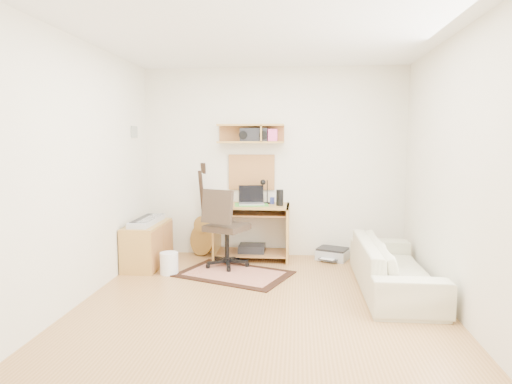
# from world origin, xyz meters

# --- Properties ---
(floor) EXTENTS (3.60, 4.00, 0.01)m
(floor) POSITION_xyz_m (0.00, 0.00, -0.01)
(floor) COLOR #B2804A
(floor) RESTS_ON ground
(ceiling) EXTENTS (3.60, 4.00, 0.01)m
(ceiling) POSITION_xyz_m (0.00, 0.00, 2.60)
(ceiling) COLOR white
(ceiling) RESTS_ON ground
(back_wall) EXTENTS (3.60, 0.01, 2.60)m
(back_wall) POSITION_xyz_m (0.00, 2.00, 1.30)
(back_wall) COLOR silver
(back_wall) RESTS_ON ground
(left_wall) EXTENTS (0.01, 4.00, 2.60)m
(left_wall) POSITION_xyz_m (-1.80, 0.00, 1.30)
(left_wall) COLOR silver
(left_wall) RESTS_ON ground
(right_wall) EXTENTS (0.01, 4.00, 2.60)m
(right_wall) POSITION_xyz_m (1.80, 0.00, 1.30)
(right_wall) COLOR silver
(right_wall) RESTS_ON ground
(wall_shelf) EXTENTS (0.90, 0.25, 0.26)m
(wall_shelf) POSITION_xyz_m (-0.30, 1.88, 1.70)
(wall_shelf) COLOR #BF8E43
(wall_shelf) RESTS_ON back_wall
(cork_board) EXTENTS (0.64, 0.03, 0.49)m
(cork_board) POSITION_xyz_m (-0.30, 1.98, 1.17)
(cork_board) COLOR tan
(cork_board) RESTS_ON back_wall
(wall_photo) EXTENTS (0.02, 0.20, 0.15)m
(wall_photo) POSITION_xyz_m (-1.79, 1.50, 1.72)
(wall_photo) COLOR #4C8CBF
(wall_photo) RESTS_ON left_wall
(desk) EXTENTS (1.00, 0.55, 0.75)m
(desk) POSITION_xyz_m (-0.27, 1.73, 0.38)
(desk) COLOR #BF8E43
(desk) RESTS_ON floor
(laptop) EXTENTS (0.38, 0.38, 0.26)m
(laptop) POSITION_xyz_m (-0.27, 1.71, 0.88)
(laptop) COLOR silver
(laptop) RESTS_ON desk
(speaker) EXTENTS (0.10, 0.10, 0.21)m
(speaker) POSITION_xyz_m (0.11, 1.68, 0.86)
(speaker) COLOR black
(speaker) RESTS_ON desk
(desk_lamp) EXTENTS (0.11, 0.11, 0.33)m
(desk_lamp) POSITION_xyz_m (-0.07, 1.87, 0.91)
(desk_lamp) COLOR black
(desk_lamp) RESTS_ON desk
(pencil_cup) EXTENTS (0.06, 0.06, 0.09)m
(pencil_cup) POSITION_xyz_m (-0.00, 1.83, 0.79)
(pencil_cup) COLOR #2F3B8D
(pencil_cup) RESTS_ON desk
(boombox) EXTENTS (0.37, 0.17, 0.19)m
(boombox) POSITION_xyz_m (-0.26, 1.87, 1.68)
(boombox) COLOR black
(boombox) RESTS_ON wall_shelf
(rug) EXTENTS (1.50, 1.26, 0.02)m
(rug) POSITION_xyz_m (-0.41, 1.00, 0.01)
(rug) COLOR #CFAD8B
(rug) RESTS_ON floor
(task_chair) EXTENTS (0.69, 0.69, 1.03)m
(task_chair) POSITION_xyz_m (-0.55, 1.32, 0.51)
(task_chair) COLOR #32271D
(task_chair) RESTS_ON floor
(cabinet) EXTENTS (0.40, 0.90, 0.55)m
(cabinet) POSITION_xyz_m (-1.58, 1.29, 0.28)
(cabinet) COLOR #BF8E43
(cabinet) RESTS_ON floor
(music_keyboard) EXTENTS (0.24, 0.78, 0.07)m
(music_keyboard) POSITION_xyz_m (-1.58, 1.29, 0.58)
(music_keyboard) COLOR #B2B5BA
(music_keyboard) RESTS_ON cabinet
(guitar) EXTENTS (0.39, 0.29, 1.31)m
(guitar) POSITION_xyz_m (-0.99, 1.86, 0.65)
(guitar) COLOR olive
(guitar) RESTS_ON floor
(waste_basket) EXTENTS (0.29, 0.29, 0.26)m
(waste_basket) POSITION_xyz_m (-1.20, 0.96, 0.13)
(waste_basket) COLOR white
(waste_basket) RESTS_ON floor
(printer) EXTENTS (0.49, 0.44, 0.15)m
(printer) POSITION_xyz_m (0.82, 1.81, 0.09)
(printer) COLOR #A5A8AA
(printer) RESTS_ON floor
(sofa) EXTENTS (0.53, 1.82, 0.71)m
(sofa) POSITION_xyz_m (1.38, 0.61, 0.36)
(sofa) COLOR beige
(sofa) RESTS_ON floor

